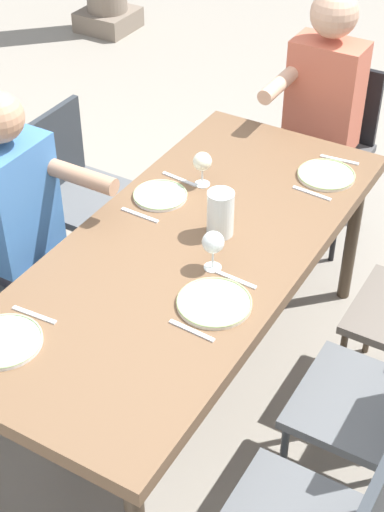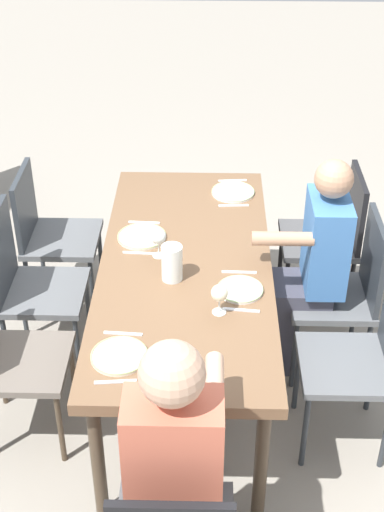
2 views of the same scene
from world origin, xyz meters
name	(u,v)px [view 2 (image 2 of 2)]	position (x,y,z in m)	size (l,w,h in m)	color
ground_plane	(186,377)	(0.00, 0.00, 0.00)	(16.00, 16.00, 0.00)	gray
dining_table	(186,274)	(0.00, 0.00, 0.70)	(1.97, 0.85, 0.77)	brown
chair_west_north	(332,232)	(-0.70, 0.85, 0.53)	(0.44, 0.44, 0.91)	#4F4F50
chair_west_south	(48,230)	(-0.70, -0.85, 0.52)	(0.44, 0.44, 0.90)	#5B5E61
chair_mid_north	(347,287)	(-0.14, 0.85, 0.53)	(0.44, 0.44, 0.93)	#5B5E61
chair_mid_south	(27,280)	(-0.14, -0.85, 0.55)	(0.44, 0.44, 0.95)	#5B5E61
chair_east_north	(363,358)	(0.40, 0.84, 0.52)	(0.44, 0.44, 0.87)	#5B5E61
chair_east_south	(5,353)	(0.40, -0.84, 0.51)	(0.44, 0.44, 0.87)	#6A6158
diner_woman_green	(176,465)	(1.23, 0.00, 0.72)	(0.50, 0.35, 1.33)	#3F3F4C
diner_man_white	(311,265)	(-0.14, 0.65, 0.68)	(0.35, 0.49, 1.27)	#3F3F4C
plate_0	(233,192)	(-0.73, 0.25, 0.78)	(0.25, 0.25, 0.02)	white
fork_0	(232,181)	(-0.88, 0.25, 0.77)	(0.02, 0.17, 0.01)	silver
spoon_0	(234,205)	(-0.58, 0.25, 0.77)	(0.02, 0.17, 0.01)	silver
plate_1	(142,236)	(-0.23, -0.24, 0.78)	(0.26, 0.26, 0.02)	silver
wine_glass_1	(158,237)	(-0.06, -0.14, 0.88)	(0.08, 0.08, 0.15)	white
fork_1	(144,223)	(-0.38, -0.24, 0.77)	(0.02, 0.17, 0.01)	silver
spoon_1	(139,253)	(-0.08, -0.24, 0.77)	(0.02, 0.17, 0.01)	silver
plate_2	(240,289)	(0.22, 0.26, 0.78)	(0.22, 0.22, 0.02)	white
wine_glass_2	(220,294)	(0.39, 0.16, 0.87)	(0.08, 0.08, 0.15)	white
fork_2	(239,272)	(0.07, 0.26, 0.77)	(0.02, 0.17, 0.01)	silver
spoon_2	(241,310)	(0.37, 0.26, 0.77)	(0.02, 0.17, 0.01)	silver
plate_3	(119,356)	(0.70, -0.25, 0.78)	(0.24, 0.24, 0.02)	silver
fork_3	(123,334)	(0.55, -0.25, 0.77)	(0.02, 0.17, 0.01)	silver
spoon_3	(115,382)	(0.85, -0.25, 0.77)	(0.02, 0.17, 0.01)	silver
water_pitcher	(172,265)	(0.13, -0.06, 0.85)	(0.10, 0.10, 0.18)	white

